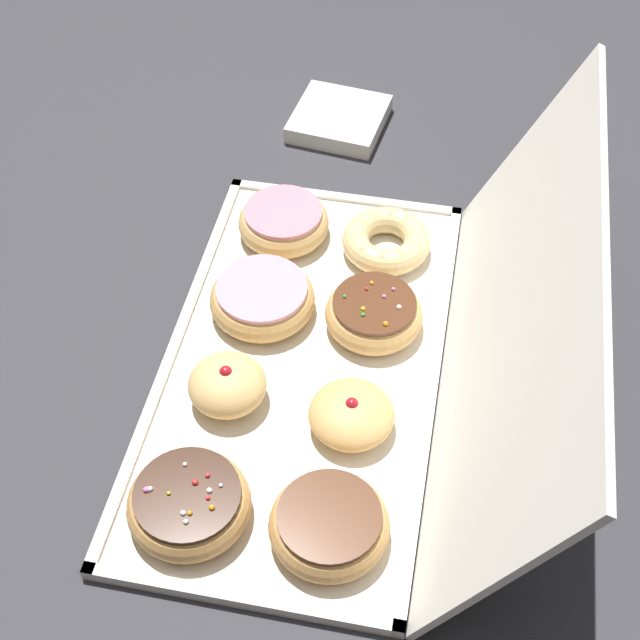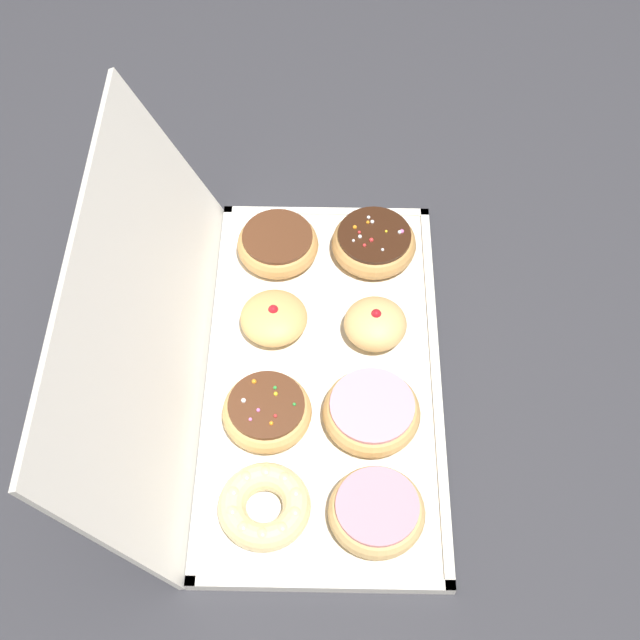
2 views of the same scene
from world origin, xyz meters
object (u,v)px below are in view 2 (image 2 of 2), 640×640
at_px(sprinkle_donut_3, 374,243).
at_px(chocolate_frosted_donut_7, 278,244).
at_px(pink_frosted_donut_0, 377,511).
at_px(jelly_filled_donut_2, 375,324).
at_px(pink_frosted_donut_1, 372,412).
at_px(jelly_filled_donut_6, 274,318).
at_px(donut_box, 324,374).
at_px(cruller_donut_4, 264,506).
at_px(sprinkle_donut_5, 267,411).

relative_size(sprinkle_donut_3, chocolate_frosted_donut_7, 1.04).
distance_m(pink_frosted_donut_0, sprinkle_donut_3, 0.40).
relative_size(jelly_filled_donut_2, chocolate_frosted_donut_7, 0.72).
distance_m(pink_frosted_donut_1, jelly_filled_donut_2, 0.13).
bearing_deg(pink_frosted_donut_1, jelly_filled_donut_6, 42.40).
relative_size(donut_box, sprinkle_donut_3, 4.72).
bearing_deg(sprinkle_donut_3, cruller_donut_4, 161.28).
bearing_deg(cruller_donut_4, chocolate_frosted_donut_7, 0.27).
relative_size(donut_box, jelly_filled_donut_2, 6.79).
relative_size(pink_frosted_donut_1, sprinkle_donut_3, 1.01).
distance_m(pink_frosted_donut_0, sprinkle_donut_5, 0.19).
bearing_deg(donut_box, chocolate_frosted_donut_7, 18.77).
relative_size(donut_box, sprinkle_donut_5, 5.08).
distance_m(cruller_donut_4, jelly_filled_donut_6, 0.27).
relative_size(pink_frosted_donut_0, jelly_filled_donut_6, 1.26).
bearing_deg(pink_frosted_donut_1, jelly_filled_donut_2, -3.04).
bearing_deg(jelly_filled_donut_6, pink_frosted_donut_1, -137.60).
relative_size(donut_box, chocolate_frosted_donut_7, 4.90).
height_order(sprinkle_donut_5, chocolate_frosted_donut_7, sprinkle_donut_5).
bearing_deg(jelly_filled_donut_2, jelly_filled_donut_6, 85.78).
relative_size(donut_box, cruller_donut_4, 5.21).
xyz_separation_m(pink_frosted_donut_1, sprinkle_donut_3, (0.27, -0.01, 0.00)).
bearing_deg(jelly_filled_donut_2, cruller_donut_4, 152.37).
distance_m(jelly_filled_donut_2, sprinkle_donut_3, 0.14).
bearing_deg(sprinkle_donut_3, jelly_filled_donut_6, 134.15).
relative_size(jelly_filled_donut_2, jelly_filled_donut_6, 0.93).
xyz_separation_m(sprinkle_donut_3, sprinkle_donut_5, (-0.27, 0.14, -0.00)).
xyz_separation_m(pink_frosted_donut_0, jelly_filled_donut_6, (0.27, 0.13, -0.00)).
height_order(pink_frosted_donut_1, jelly_filled_donut_2, jelly_filled_donut_2).
xyz_separation_m(sprinkle_donut_3, cruller_donut_4, (-0.40, 0.13, -0.00)).
xyz_separation_m(sprinkle_donut_5, jelly_filled_donut_6, (0.14, -0.00, -0.00)).
relative_size(donut_box, jelly_filled_donut_6, 6.30).
bearing_deg(jelly_filled_donut_6, cruller_donut_4, -179.69).
bearing_deg(jelly_filled_donut_6, pink_frosted_donut_0, -154.07).
bearing_deg(chocolate_frosted_donut_7, cruller_donut_4, -179.73).
distance_m(donut_box, pink_frosted_donut_0, 0.21).
height_order(pink_frosted_donut_1, sprinkle_donut_5, sprinkle_donut_5).
height_order(pink_frosted_donut_0, chocolate_frosted_donut_7, same).
bearing_deg(donut_box, pink_frosted_donut_0, -162.16).
height_order(pink_frosted_donut_0, pink_frosted_donut_1, same).
bearing_deg(cruller_donut_4, jelly_filled_donut_2, -27.63).
bearing_deg(pink_frosted_donut_0, jelly_filled_donut_6, 25.93).
bearing_deg(donut_box, jelly_filled_donut_6, 43.31).
bearing_deg(pink_frosted_donut_1, chocolate_frosted_donut_7, 25.57).
height_order(pink_frosted_donut_0, cruller_donut_4, pink_frosted_donut_0).
distance_m(pink_frosted_donut_0, cruller_donut_4, 0.13).
relative_size(cruller_donut_4, sprinkle_donut_5, 0.97).
height_order(pink_frosted_donut_0, jelly_filled_donut_2, jelly_filled_donut_2).
relative_size(pink_frosted_donut_1, chocolate_frosted_donut_7, 1.05).
distance_m(cruller_donut_4, sprinkle_donut_5, 0.12).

